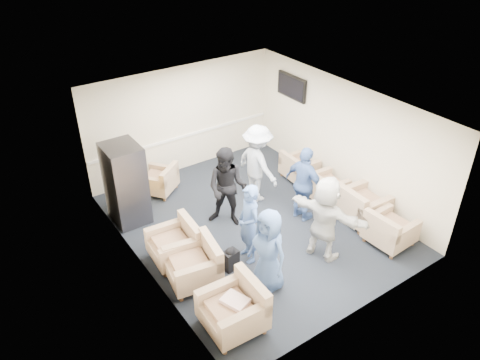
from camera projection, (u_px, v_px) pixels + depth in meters
floor at (253, 224)px, 10.12m from camera, size 6.00×6.00×0.00m
ceiling at (255, 108)px, 8.71m from camera, size 6.00×6.00×0.00m
back_wall at (183, 119)px, 11.52m from camera, size 5.00×0.02×2.70m
front_wall at (366, 250)px, 7.31m from camera, size 5.00×0.02×2.70m
left_wall at (139, 211)px, 8.21m from camera, size 0.02×6.00×2.70m
right_wall at (343, 139)px, 10.62m from camera, size 0.02×6.00×2.70m
chair_rail at (184, 136)px, 11.74m from camera, size 4.98×0.04×0.06m
tv at (292, 87)px, 11.49m from camera, size 0.10×1.00×0.58m
armchair_left_near at (236, 310)px, 7.56m from camera, size 0.96×0.96×0.73m
armchair_left_mid at (196, 266)px, 8.47m from camera, size 1.02×1.02×0.71m
armchair_left_far at (177, 245)px, 9.00m from camera, size 0.92×0.92×0.69m
armchair_right_near at (388, 231)px, 9.37m from camera, size 0.87×0.87×0.67m
armchair_right_midnear at (359, 206)px, 10.05m from camera, size 0.96×0.96×0.73m
armchair_right_midfar at (324, 188)px, 10.77m from camera, size 0.84×0.84×0.63m
armchair_right_far at (298, 168)px, 11.59m from camera, size 0.79×0.79×0.60m
armchair_corner at (160, 181)px, 11.05m from camera, size 1.06×1.06×0.61m
vending_machine at (126, 184)px, 9.83m from camera, size 0.73×0.85×1.79m
backpack at (231, 258)px, 8.80m from camera, size 0.31×0.24×0.49m
pillow at (235, 302)px, 7.46m from camera, size 0.43×0.49×0.12m
person_front_left at (268, 251)px, 8.12m from camera, size 0.64×0.87×1.63m
person_mid_left at (249, 224)px, 8.76m from camera, size 0.47×0.65×1.64m
person_back_left at (227, 188)px, 9.71m from camera, size 1.08×1.10×1.78m
person_back_right at (257, 164)px, 10.51m from camera, size 0.77×1.24×1.84m
person_mid_right at (304, 185)px, 9.88m from camera, size 0.55×1.05×1.72m
person_front_right at (325, 218)px, 8.83m from camera, size 0.99×1.71×1.75m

